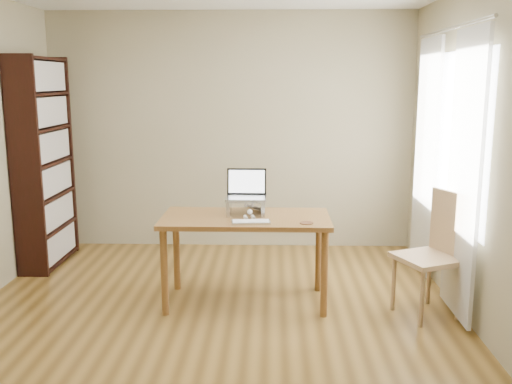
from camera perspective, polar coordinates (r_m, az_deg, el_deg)
name	(u,v)px	position (r m, az deg, el deg)	size (l,w,h in m)	color
room	(212,159)	(4.14, -4.39, 3.27)	(4.04, 4.54, 2.64)	brown
bookshelf	(44,162)	(6.12, -20.43, 2.78)	(0.30, 0.90, 2.10)	black
curtains	(443,163)	(5.12, 18.18, 2.78)	(0.03, 1.90, 2.25)	white
desk	(246,228)	(4.77, -1.04, -3.61)	(1.40, 0.70, 0.75)	brown
laptop_stand	(246,205)	(4.80, -1.01, -1.28)	(0.32, 0.25, 0.13)	silver
laptop	(246,191)	(4.84, -0.98, 0.14)	(0.34, 0.28, 0.24)	silver
keyboard	(251,222)	(4.52, -0.51, -3.01)	(0.32, 0.15, 0.02)	silver
coaster	(307,223)	(4.54, 5.08, -3.10)	(0.11, 0.11, 0.01)	#57311E
cat	(247,207)	(4.84, -0.86, -1.46)	(0.23, 0.47, 0.14)	#4D473C
chair	(438,250)	(4.75, 17.72, -5.57)	(0.59, 0.58, 1.00)	tan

